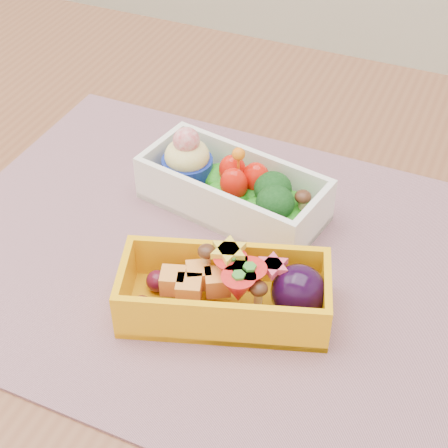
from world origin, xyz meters
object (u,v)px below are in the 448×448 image
at_px(placemat, 214,257).
at_px(bento_yellow, 229,291).
at_px(bento_white, 232,188).
at_px(table, 203,307).

relative_size(placemat, bento_yellow, 2.76).
height_order(bento_white, bento_yellow, bento_white).
distance_m(table, bento_white, 0.14).
relative_size(bento_white, bento_yellow, 1.02).
bearing_deg(bento_white, bento_yellow, -57.69).
bearing_deg(bento_yellow, placemat, 106.10).
bearing_deg(placemat, bento_white, 99.69).
distance_m(table, placemat, 0.11).
relative_size(table, bento_white, 6.33).
bearing_deg(bento_white, placemat, -69.85).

